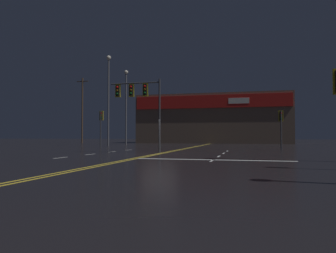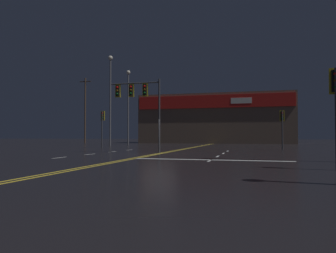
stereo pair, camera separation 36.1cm
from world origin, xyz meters
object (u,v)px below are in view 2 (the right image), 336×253
Objects in this scene: traffic_signal_median at (138,96)px; traffic_signal_corner_northeast at (282,121)px; traffic_signal_corner_southeast at (336,95)px; streetlight_near_right at (128,98)px; traffic_signal_corner_northwest at (102,121)px; streetlight_median_approach at (110,90)px.

traffic_signal_corner_northeast is (10.92, 7.98, -1.70)m from traffic_signal_median.
streetlight_near_right is (-20.30, 29.51, 3.80)m from traffic_signal_corner_southeast.
traffic_signal_corner_northwest is at bearing -80.82° from streetlight_near_right.
traffic_signal_corner_southeast is 31.40m from streetlight_median_approach.
streetlight_near_right is (-8.77, 19.65, 2.29)m from traffic_signal_median.
traffic_signal_corner_northeast is 20.95m from streetlight_median_approach.
traffic_signal_corner_southeast is 36.01m from streetlight_near_right.
traffic_signal_corner_northeast is (17.78, 0.13, -0.22)m from traffic_signal_corner_northwest.
traffic_signal_median is 13.63m from traffic_signal_corner_northeast.
traffic_signal_corner_northeast is 0.32× the size of streetlight_median_approach.
traffic_signal_corner_northwest is at bearing 131.12° from traffic_signal_median.
streetlight_median_approach is (-8.75, 13.75, 2.66)m from traffic_signal_median.
traffic_signal_corner_northeast is at bearing 91.97° from traffic_signal_corner_southeast.
traffic_signal_corner_northwest is at bearing 136.08° from traffic_signal_corner_southeast.
streetlight_median_approach reaches higher than traffic_signal_corner_northwest.
traffic_signal_corner_southeast is (18.39, -17.71, -0.02)m from traffic_signal_corner_northwest.
streetlight_near_right is at bearing 149.33° from traffic_signal_corner_northeast.
streetlight_near_right is at bearing 124.52° from traffic_signal_corner_southeast.
traffic_signal_corner_northeast is at bearing -16.35° from streetlight_median_approach.
streetlight_median_approach reaches higher than traffic_signal_median.
traffic_signal_median is at bearing 139.49° from traffic_signal_corner_southeast.
traffic_signal_median reaches higher than traffic_signal_corner_northeast.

